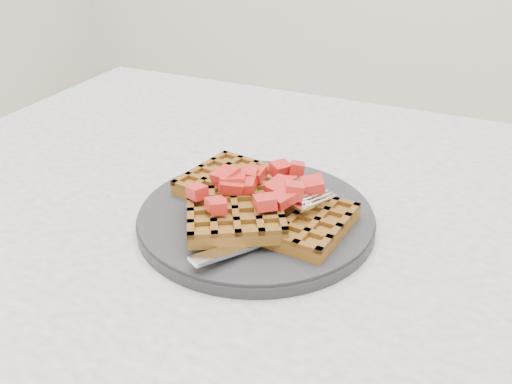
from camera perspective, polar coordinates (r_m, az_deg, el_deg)
table at (r=0.68m, az=9.11°, el=-12.20°), size 1.20×0.80×0.75m
plate at (r=0.62m, az=0.00°, el=-2.60°), size 0.26×0.26×0.02m
waffles at (r=0.61m, az=-0.14°, el=-1.21°), size 0.21×0.20×0.03m
strawberry_pile at (r=0.60m, az=0.00°, el=1.18°), size 0.15×0.15×0.02m
fork at (r=0.57m, az=2.02°, el=-3.94°), size 0.11×0.17×0.02m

